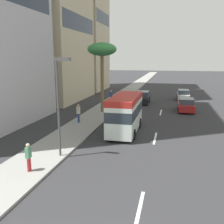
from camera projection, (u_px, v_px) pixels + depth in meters
name	position (u px, v px, depth m)	size (l,w,h in m)	color
ground_plane	(163.00, 103.00, 36.87)	(198.00, 198.00, 0.00)	#2D2D30
sidewalk_right	(115.00, 101.00, 38.39)	(162.00, 3.27, 0.15)	gray
lane_stripe_near	(139.00, 211.00, 10.96)	(3.20, 0.16, 0.01)	silver
lane_stripe_mid	(155.00, 138.00, 20.87)	(3.20, 0.16, 0.01)	silver
lane_stripe_far	(161.00, 112.00, 30.69)	(3.20, 0.16, 0.01)	silver
car_lead	(186.00, 105.00, 31.26)	(4.17, 1.91, 1.60)	#A51E1E
car_second	(142.00, 98.00, 37.01)	(4.46, 1.92, 1.66)	black
minibus_third	(125.00, 112.00, 22.25)	(6.60, 2.26, 3.19)	silver
car_fourth	(183.00, 95.00, 40.19)	(4.67, 1.83, 1.54)	white
pedestrian_near_lamp	(111.00, 96.00, 35.89)	(0.38, 0.39, 1.80)	red
pedestrian_mid_block	(78.00, 112.00, 25.12)	(0.30, 0.32, 1.80)	navy
pedestrian_by_tree	(29.00, 156.00, 14.29)	(0.33, 0.23, 1.61)	red
palm_tree	(102.00, 51.00, 28.95)	(3.29, 3.29, 7.89)	brown
street_lamp	(60.00, 96.00, 15.96)	(0.24, 0.97, 6.26)	#4C4C51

